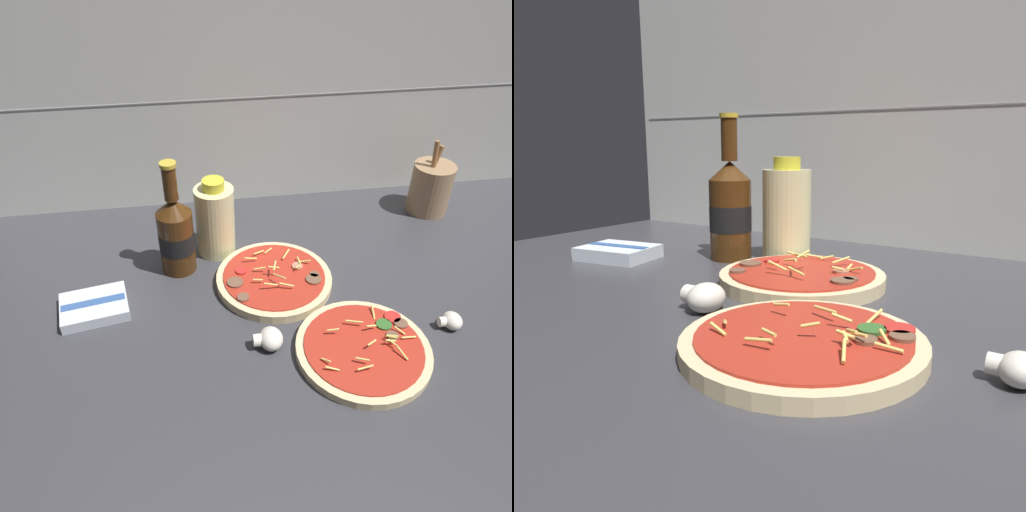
% 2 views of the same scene
% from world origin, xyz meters
% --- Properties ---
extents(counter_slab, '(1.60, 0.90, 0.03)m').
position_xyz_m(counter_slab, '(0.00, 0.00, 0.01)').
color(counter_slab, '#38383D').
rests_on(counter_slab, ground).
extents(tile_backsplash, '(1.60, 0.01, 0.60)m').
position_xyz_m(tile_backsplash, '(0.00, 0.45, 0.30)').
color(tile_backsplash, silver).
rests_on(tile_backsplash, ground).
extents(pizza_near, '(0.25, 0.25, 0.04)m').
position_xyz_m(pizza_near, '(0.03, -0.12, 0.03)').
color(pizza_near, beige).
rests_on(pizza_near, counter_slab).
extents(pizza_far, '(0.25, 0.25, 0.05)m').
position_xyz_m(pizza_far, '(-0.10, 0.09, 0.04)').
color(pizza_far, beige).
rests_on(pizza_far, counter_slab).
extents(beer_bottle, '(0.08, 0.08, 0.26)m').
position_xyz_m(beer_bottle, '(-0.30, 0.18, 0.12)').
color(beer_bottle, '#47280F').
rests_on(beer_bottle, counter_slab).
extents(oil_bottle, '(0.09, 0.09, 0.18)m').
position_xyz_m(oil_bottle, '(-0.21, 0.23, 0.11)').
color(oil_bottle, beige).
rests_on(oil_bottle, counter_slab).
extents(mushroom_left, '(0.05, 0.04, 0.03)m').
position_xyz_m(mushroom_left, '(0.22, -0.08, 0.04)').
color(mushroom_left, white).
rests_on(mushroom_left, counter_slab).
extents(mushroom_right, '(0.06, 0.05, 0.04)m').
position_xyz_m(mushroom_right, '(-0.14, -0.08, 0.04)').
color(mushroom_right, white).
rests_on(mushroom_right, counter_slab).
extents(dish_towel, '(0.14, 0.12, 0.03)m').
position_xyz_m(dish_towel, '(-0.47, 0.06, 0.04)').
color(dish_towel, silver).
rests_on(dish_towel, counter_slab).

